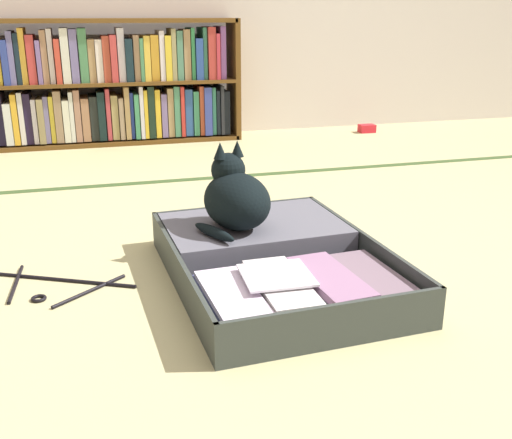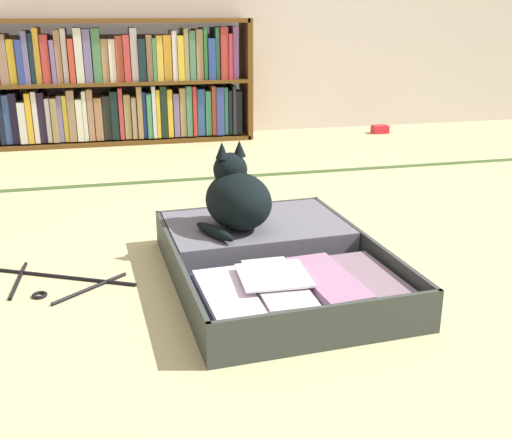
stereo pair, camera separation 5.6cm
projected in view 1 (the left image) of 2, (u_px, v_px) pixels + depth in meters
name	position (u px, v px, depth m)	size (l,w,h in m)	color
ground_plane	(336.00, 293.00, 1.66)	(10.00, 10.00, 0.00)	tan
tatami_border	(228.00, 177.00, 2.83)	(4.80, 0.05, 0.00)	#395127
bookshelf	(109.00, 85.00, 3.48)	(1.48, 0.26, 0.70)	brown
open_suitcase	(270.00, 259.00, 1.76)	(0.61, 0.82, 0.11)	#343B37
black_cat	(234.00, 198.00, 1.80)	(0.26, 0.29, 0.26)	black
clothes_hanger	(55.00, 286.00, 1.69)	(0.41, 0.31, 0.01)	black
small_red_pouch	(367.00, 128.00, 3.89)	(0.10, 0.07, 0.05)	red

